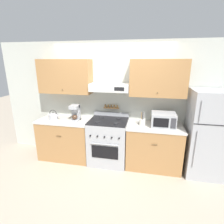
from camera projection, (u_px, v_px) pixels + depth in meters
The scene contains 10 objects.
ground_plane at pixel (105, 169), 3.60m from camera, with size 16.00×16.00×0.00m, color #B2A38E.
wall_back at pixel (111, 94), 3.78m from camera, with size 5.20×0.46×2.55m.
counter_left at pixel (67, 138), 3.98m from camera, with size 1.17×0.68×0.91m.
counter_right at pixel (153, 146), 3.61m from camera, with size 1.10×0.68×0.91m.
stove_range at pixel (108, 141), 3.77m from camera, with size 0.79×0.71×1.05m.
refrigerator at pixel (206, 134), 3.30m from camera, with size 0.69×0.72×1.65m.
tea_kettle at pixel (53, 116), 3.85m from camera, with size 0.25×0.20×0.21m.
coffee_maker at pixel (75, 113), 3.76m from camera, with size 0.18×0.22×0.34m.
microwave at pixel (163, 120), 3.41m from camera, with size 0.46×0.37×0.27m.
utensil_crock at pixel (142, 122), 3.49m from camera, with size 0.12×0.12×0.28m.
Camera 1 is at (0.76, -3.03, 2.15)m, focal length 28.00 mm.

